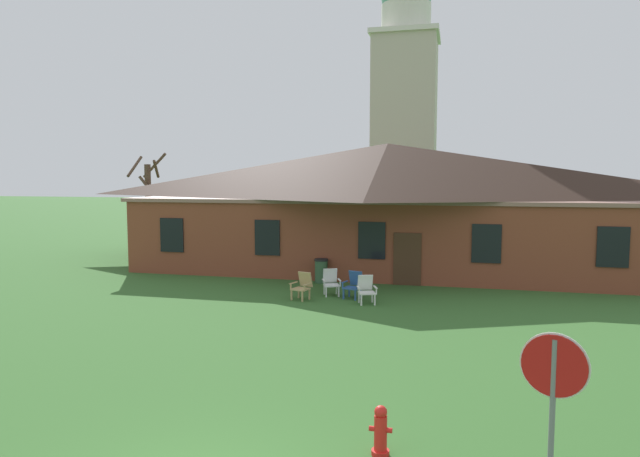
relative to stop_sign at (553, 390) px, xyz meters
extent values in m
cube|color=brown|center=(-4.45, 20.16, -0.14)|extent=(22.15, 10.00, 3.20)
cube|color=#8C6458|center=(-4.45, 20.16, 1.54)|extent=(22.59, 10.20, 0.16)
pyramid|color=black|center=(-4.45, 20.16, 2.90)|extent=(23.03, 10.40, 2.56)
cube|color=black|center=(-13.31, 15.13, 0.02)|extent=(1.10, 0.06, 1.50)
cube|color=black|center=(-8.88, 15.13, 0.02)|extent=(1.10, 0.06, 1.50)
cube|color=black|center=(-4.45, 15.13, 0.02)|extent=(1.10, 0.06, 1.50)
cube|color=black|center=(-0.02, 15.13, 0.02)|extent=(1.10, 0.06, 1.50)
cube|color=black|center=(4.41, 15.13, 0.02)|extent=(1.10, 0.06, 1.50)
cube|color=#422819|center=(-3.02, 15.13, -0.69)|extent=(1.10, 0.06, 2.10)
cube|color=#BCB29E|center=(-5.26, 37.70, 5.76)|extent=(4.80, 4.80, 15.00)
cube|color=silver|center=(-5.26, 37.70, 13.44)|extent=(5.18, 5.18, 0.36)
cylinder|color=silver|center=(-5.26, 37.70, 14.72)|extent=(3.80, 3.80, 2.20)
cylinder|color=slate|center=(0.00, 0.00, -0.56)|extent=(0.07, 0.07, 2.37)
cylinder|color=white|center=(0.00, 0.01, 0.30)|extent=(0.76, 0.28, 0.81)
cylinder|color=#B71414|center=(0.00, -0.01, 0.30)|extent=(0.72, 0.27, 0.76)
cube|color=tan|center=(-6.27, 11.27, -1.56)|extent=(0.06, 0.06, 0.36)
cube|color=tan|center=(-6.71, 11.42, -1.56)|extent=(0.06, 0.06, 0.36)
cube|color=tan|center=(-6.13, 11.69, -1.56)|extent=(0.06, 0.06, 0.36)
cube|color=tan|center=(-6.57, 11.84, -1.56)|extent=(0.06, 0.06, 0.36)
cube|color=tan|center=(-6.42, 11.56, -1.36)|extent=(0.68, 0.66, 0.05)
cube|color=tan|center=(-6.32, 11.85, -1.06)|extent=(0.55, 0.34, 0.54)
cube|color=tan|center=(-6.15, 11.44, -1.16)|extent=(0.21, 0.46, 0.03)
cube|color=tan|center=(-6.20, 11.29, -1.27)|extent=(0.05, 0.05, 0.22)
cube|color=tan|center=(-6.70, 11.63, -1.16)|extent=(0.21, 0.46, 0.03)
cube|color=tan|center=(-6.75, 11.48, -1.27)|extent=(0.05, 0.05, 0.22)
cube|color=white|center=(-5.22, 12.37, -1.56)|extent=(0.07, 0.07, 0.36)
cube|color=white|center=(-5.65, 12.20, -1.56)|extent=(0.07, 0.07, 0.36)
cube|color=white|center=(-5.39, 12.78, -1.56)|extent=(0.07, 0.07, 0.36)
cube|color=white|center=(-5.82, 12.61, -1.56)|extent=(0.07, 0.07, 0.36)
cube|color=white|center=(-5.52, 12.49, -1.36)|extent=(0.70, 0.69, 0.05)
cube|color=white|center=(-5.64, 12.78, -1.06)|extent=(0.55, 0.37, 0.54)
cube|color=white|center=(-5.24, 12.58, -1.16)|extent=(0.23, 0.46, 0.03)
cube|color=white|center=(-5.18, 12.43, -1.27)|extent=(0.05, 0.05, 0.22)
cube|color=white|center=(-5.78, 12.36, -1.16)|extent=(0.23, 0.46, 0.03)
cube|color=white|center=(-5.72, 12.21, -1.27)|extent=(0.05, 0.05, 0.22)
cube|color=#2D5693|center=(-4.53, 11.91, -1.56)|extent=(0.06, 0.06, 0.36)
cube|color=#2D5693|center=(-4.98, 12.03, -1.56)|extent=(0.06, 0.06, 0.36)
cube|color=#2D5693|center=(-4.41, 12.33, -1.56)|extent=(0.06, 0.06, 0.36)
cube|color=#2D5693|center=(-4.85, 12.46, -1.56)|extent=(0.06, 0.06, 0.36)
cube|color=#2D5693|center=(-4.69, 12.18, -1.36)|extent=(0.66, 0.65, 0.05)
cube|color=#2D5693|center=(-4.61, 12.48, -1.06)|extent=(0.55, 0.32, 0.54)
cube|color=#2D5693|center=(-4.42, 12.08, -1.16)|extent=(0.19, 0.47, 0.03)
cube|color=#2D5693|center=(-4.46, 11.93, -1.27)|extent=(0.05, 0.05, 0.22)
cube|color=#2D5693|center=(-4.98, 12.24, -1.16)|extent=(0.19, 0.47, 0.03)
cube|color=#2D5693|center=(-5.02, 12.09, -1.27)|extent=(0.05, 0.05, 0.22)
cube|color=silver|center=(-3.77, 11.35, -1.56)|extent=(0.06, 0.06, 0.36)
cube|color=silver|center=(-4.20, 11.19, -1.56)|extent=(0.06, 0.06, 0.36)
cube|color=silver|center=(-3.92, 11.76, -1.56)|extent=(0.06, 0.06, 0.36)
cube|color=silver|center=(-4.35, 11.60, -1.56)|extent=(0.06, 0.06, 0.36)
cube|color=silver|center=(-4.06, 11.48, -1.36)|extent=(0.69, 0.67, 0.05)
cube|color=silver|center=(-4.17, 11.77, -1.06)|extent=(0.55, 0.35, 0.54)
cube|color=silver|center=(-3.78, 11.56, -1.16)|extent=(0.22, 0.46, 0.03)
cube|color=silver|center=(-3.72, 11.40, -1.27)|extent=(0.05, 0.05, 0.22)
cube|color=silver|center=(-4.33, 11.36, -1.16)|extent=(0.22, 0.46, 0.03)
cube|color=silver|center=(-4.27, 11.21, -1.27)|extent=(0.05, 0.05, 0.22)
cylinder|color=brown|center=(-18.78, 22.42, 0.78)|extent=(0.36, 0.36, 5.05)
cylinder|color=brown|center=(-18.65, 22.06, 2.08)|extent=(0.90, 0.45, 1.13)
cylinder|color=brown|center=(-18.30, 22.58, 3.03)|extent=(0.49, 1.11, 1.04)
cylinder|color=brown|center=(-18.74, 23.17, 3.26)|extent=(1.61, 0.24, 1.49)
cylinder|color=brown|center=(-19.58, 22.38, 3.19)|extent=(0.26, 1.71, 1.28)
cylinder|color=red|center=(-2.24, 1.30, -1.70)|extent=(0.28, 0.28, 0.08)
cylinder|color=red|center=(-2.24, 1.30, -1.39)|extent=(0.20, 0.20, 0.55)
sphere|color=red|center=(-2.24, 1.30, -1.05)|extent=(0.20, 0.20, 0.20)
cylinder|color=red|center=(-2.37, 1.30, -1.33)|extent=(0.10, 0.08, 0.08)
cylinder|color=red|center=(-2.11, 1.30, -1.33)|extent=(0.10, 0.08, 0.08)
cylinder|color=#335638|center=(-6.47, 14.86, -1.29)|extent=(0.52, 0.52, 0.90)
cylinder|color=black|center=(-6.47, 14.86, -0.80)|extent=(0.56, 0.56, 0.08)
camera|label=1|loc=(-1.18, -6.96, 2.55)|focal=31.26mm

